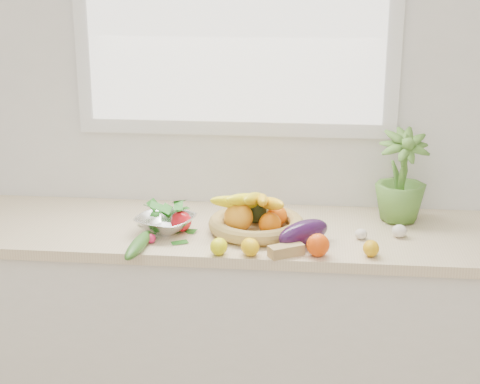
# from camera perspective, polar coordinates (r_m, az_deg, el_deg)

# --- Properties ---
(back_wall) EXTENTS (4.50, 0.02, 2.70)m
(back_wall) POSITION_cam_1_polar(r_m,az_deg,el_deg) (3.02, -0.32, 7.31)
(back_wall) COLOR white
(back_wall) RESTS_ON ground
(counter_cabinet) EXTENTS (2.20, 0.58, 0.86)m
(counter_cabinet) POSITION_cam_1_polar(r_m,az_deg,el_deg) (3.04, -0.92, -11.07)
(counter_cabinet) COLOR silver
(counter_cabinet) RESTS_ON ground
(countertop) EXTENTS (2.24, 0.62, 0.04)m
(countertop) POSITION_cam_1_polar(r_m,az_deg,el_deg) (2.85, -0.96, -3.11)
(countertop) COLOR beige
(countertop) RESTS_ON counter_cabinet
(orange_loose) EXTENTS (0.11, 0.11, 0.08)m
(orange_loose) POSITION_cam_1_polar(r_m,az_deg,el_deg) (2.57, 6.07, -4.11)
(orange_loose) COLOR #F14807
(orange_loose) RESTS_ON countertop
(lemon_a) EXTENTS (0.07, 0.08, 0.06)m
(lemon_a) POSITION_cam_1_polar(r_m,az_deg,el_deg) (2.57, -1.66, -4.25)
(lemon_a) COLOR yellow
(lemon_a) RESTS_ON countertop
(lemon_b) EXTENTS (0.06, 0.07, 0.06)m
(lemon_b) POSITION_cam_1_polar(r_m,az_deg,el_deg) (2.60, 10.13, -4.32)
(lemon_b) COLOR #DF9F0C
(lemon_b) RESTS_ON countertop
(lemon_c) EXTENTS (0.09, 0.10, 0.06)m
(lemon_c) POSITION_cam_1_polar(r_m,az_deg,el_deg) (2.57, 0.79, -4.28)
(lemon_c) COLOR yellow
(lemon_c) RESTS_ON countertop
(apple) EXTENTS (0.09, 0.09, 0.08)m
(apple) POSITION_cam_1_polar(r_m,az_deg,el_deg) (2.80, -4.60, -2.28)
(apple) COLOR red
(apple) RESTS_ON countertop
(ginger) EXTENTS (0.13, 0.11, 0.04)m
(ginger) POSITION_cam_1_polar(r_m,az_deg,el_deg) (2.57, 3.59, -4.54)
(ginger) COLOR tan
(ginger) RESTS_ON countertop
(garlic_a) EXTENTS (0.07, 0.07, 0.05)m
(garlic_a) POSITION_cam_1_polar(r_m,az_deg,el_deg) (2.80, 12.26, -2.97)
(garlic_a) COLOR beige
(garlic_a) RESTS_ON countertop
(garlic_b) EXTENTS (0.05, 0.05, 0.04)m
(garlic_b) POSITION_cam_1_polar(r_m,az_deg,el_deg) (2.75, 9.37, -3.23)
(garlic_b) COLOR silver
(garlic_b) RESTS_ON countertop
(garlic_c) EXTENTS (0.06, 0.06, 0.05)m
(garlic_c) POSITION_cam_1_polar(r_m,az_deg,el_deg) (2.67, 2.74, -3.65)
(garlic_c) COLOR silver
(garlic_c) RESTS_ON countertop
(eggplant) EXTENTS (0.23, 0.23, 0.09)m
(eggplant) POSITION_cam_1_polar(r_m,az_deg,el_deg) (2.66, 4.95, -3.19)
(eggplant) COLOR #290E35
(eggplant) RESTS_ON countertop
(cucumber) EXTENTS (0.07, 0.27, 0.05)m
(cucumber) POSITION_cam_1_polar(r_m,az_deg,el_deg) (2.63, -7.89, -4.08)
(cucumber) COLOR #2C5719
(cucumber) RESTS_ON countertop
(radish) EXTENTS (0.04, 0.04, 0.04)m
(radish) POSITION_cam_1_polar(r_m,az_deg,el_deg) (2.70, -6.93, -3.60)
(radish) COLOR #D61A4D
(radish) RESTS_ON countertop
(potted_herb) EXTENTS (0.23, 0.23, 0.36)m
(potted_herb) POSITION_cam_1_polar(r_m,az_deg,el_deg) (2.92, 12.41, 1.26)
(potted_herb) COLOR #50832F
(potted_herb) RESTS_ON countertop
(fruit_basket) EXTENTS (0.43, 0.43, 0.19)m
(fruit_basket) POSITION_cam_1_polar(r_m,az_deg,el_deg) (2.78, 1.21, -2.07)
(fruit_basket) COLOR tan
(fruit_basket) RESTS_ON countertop
(colander_with_spinach) EXTENTS (0.27, 0.27, 0.11)m
(colander_with_spinach) POSITION_cam_1_polar(r_m,az_deg,el_deg) (2.78, -5.81, -2.07)
(colander_with_spinach) COLOR silver
(colander_with_spinach) RESTS_ON countertop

